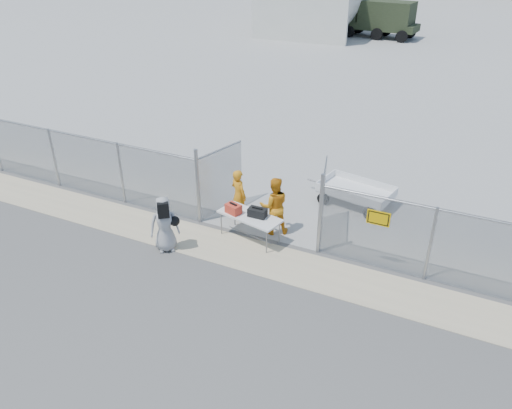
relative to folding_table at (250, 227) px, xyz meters
The scene contains 12 objects.
ground 1.83m from the folding_table, 86.82° to the right, with size 160.00×160.00×0.00m, color #454545.
tarmac_inside 40.22m from the folding_table, 89.86° to the left, with size 160.00×80.00×0.01m, color #9C9C99.
dirt_strip 0.88m from the folding_table, 82.78° to the right, with size 44.00×1.60×0.01m, color #C4B490.
chain_link_fence 0.73m from the folding_table, 65.80° to the left, with size 40.00×0.20×2.20m, color gray, non-canonical shape.
folding_table is the anchor object (origin of this frame).
orange_bag 0.75m from the folding_table, behind, with size 0.45×0.30×0.28m, color red.
black_duffel 0.59m from the folding_table, 10.37° to the left, with size 0.53×0.31×0.26m, color black.
security_worker_left 1.32m from the folding_table, 132.73° to the left, with size 0.64×0.42×1.74m, color orange.
security_worker_right 0.98m from the folding_table, 53.79° to the left, with size 0.90×0.70×1.85m, color orange.
visitor 2.54m from the folding_table, 141.44° to the right, with size 0.83×0.54×1.71m, color #969696.
utility_trailer 4.21m from the folding_table, 57.46° to the left, with size 3.14×1.62×0.76m, color white, non-canonical shape.
military_truck 34.39m from the folding_table, 96.98° to the left, with size 6.37×2.35×3.04m, color #27301C, non-canonical shape.
Camera 1 is at (5.59, -9.68, 8.21)m, focal length 35.00 mm.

